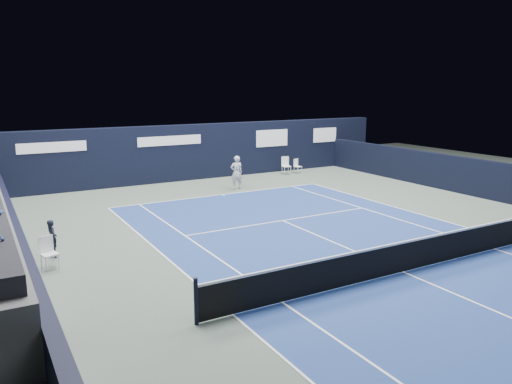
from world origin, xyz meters
TOP-DOWN VIEW (x-y plane):
  - ground at (0.00, 2.00)m, footprint 48.00×48.00m
  - court_surface at (0.00, 0.00)m, footprint 10.97×23.77m
  - enclosure_wall_right at (10.50, 6.00)m, footprint 0.30×22.00m
  - folding_chair_back_a at (5.89, 15.25)m, footprint 0.54×0.57m
  - folding_chair_back_b at (6.70, 15.22)m, footprint 0.46×0.45m
  - line_judge_chair at (-8.76, 5.38)m, footprint 0.52×0.51m
  - line_judge at (-8.50, 6.36)m, footprint 0.37×0.49m
  - court_markings at (0.00, 0.00)m, footprint 11.03×23.83m
  - tennis_net at (0.00, 0.00)m, footprint 12.90×0.10m
  - back_sponsor_wall at (0.01, 16.50)m, footprint 26.00×0.63m
  - side_barrier_left at (-9.50, 5.97)m, footprint 0.33×22.00m
  - tennis_player at (1.30, 12.81)m, footprint 0.70×0.88m

SIDE VIEW (x-z plane):
  - ground at x=0.00m, z-range 0.00..0.00m
  - court_surface at x=0.00m, z-range 0.00..0.01m
  - court_markings at x=0.00m, z-range 0.01..0.01m
  - folding_chair_back_b at x=6.70m, z-range 0.06..0.92m
  - tennis_net at x=0.00m, z-range -0.04..1.06m
  - line_judge_chair at x=-8.76m, z-range 0.07..1.04m
  - side_barrier_left at x=-9.50m, z-range 0.00..1.20m
  - line_judge at x=-8.50m, z-range 0.00..1.20m
  - folding_chair_back_a at x=5.89m, z-range 0.18..1.23m
  - tennis_player at x=1.30m, z-range 0.00..1.72m
  - enclosure_wall_right at x=10.50m, z-range 0.00..1.80m
  - back_sponsor_wall at x=0.01m, z-range 0.00..3.10m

